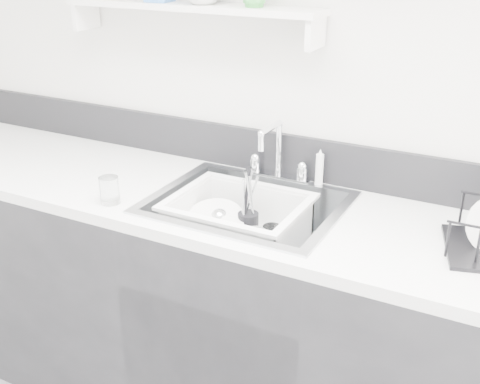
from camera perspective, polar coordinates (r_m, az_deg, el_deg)
The scene contains 13 objects.
counter_run at distance 2.26m, azimuth 0.60°, elevation -11.77°, with size 3.20×0.62×0.92m.
backsplash at distance 2.25m, azimuth 4.13°, elevation 3.57°, with size 3.20×0.02×0.16m, color black.
sink at distance 2.07m, azimuth 0.65°, elevation -3.34°, with size 0.64×0.52×0.20m, color silver, non-canonical shape.
faucet at distance 2.21m, azimuth 3.56°, elevation 2.69°, with size 0.26×0.18×0.23m.
side_sprayer at distance 2.16m, azimuth 7.55°, elevation 2.30°, with size 0.03×0.03×0.14m, color white.
wall_shelf at distance 2.23m, azimuth -4.82°, elevation 16.93°, with size 1.00×0.16×0.12m.
wash_tub at distance 2.07m, azimuth -0.17°, elevation -2.94°, with size 0.45×0.37×0.18m, color white, non-canonical shape.
plate_stack at distance 2.12m, azimuth -2.35°, elevation -3.66°, with size 0.27×0.27×0.11m.
utensil_cup at distance 2.12m, azimuth 0.77°, elevation -2.92°, with size 0.07×0.07×0.25m.
ladle at distance 2.09m, azimuth -1.11°, elevation -3.70°, with size 0.27×0.10×0.08m, color silver, non-canonical shape.
tumbler_in_tub at distance 2.03m, azimuth 3.03°, elevation -4.40°, with size 0.06×0.06×0.09m, color white.
tumbler_counter at distance 2.06m, azimuth -12.28°, elevation 0.17°, with size 0.07×0.07×0.09m, color white.
bowl_small at distance 2.00m, azimuth 1.09°, elevation -5.79°, with size 0.10×0.10×0.03m, color white.
Camera 1 is at (0.84, -0.46, 1.76)m, focal length 45.00 mm.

